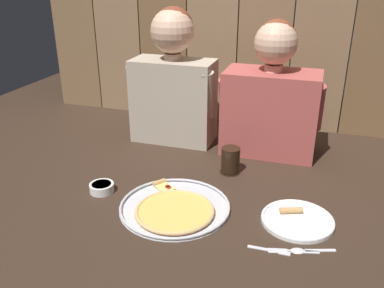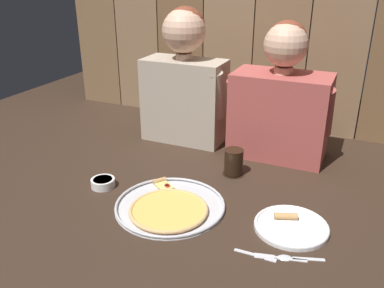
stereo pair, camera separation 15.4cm
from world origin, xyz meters
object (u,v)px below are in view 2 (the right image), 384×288
Objects in this scene: drinking_glass at (234,162)px; diner_left at (184,79)px; dinner_plate at (291,226)px; dipping_bowl at (103,182)px; pizza_tray at (169,207)px; diner_right at (281,100)px.

diner_left is (-0.35, 0.26, 0.25)m from drinking_glass.
dinner_plate is at bearing -40.69° from diner_left.
dipping_bowl is (-0.73, -0.02, 0.01)m from dinner_plate.
drinking_glass is at bearing 135.89° from dinner_plate.
dinner_plate is at bearing 7.93° from pizza_tray.
dinner_plate is at bearing -72.00° from diner_right.
drinking_glass is at bearing 35.36° from dipping_bowl.
drinking_glass is 0.36m from diner_right.
dipping_bowl reaches higher than pizza_tray.
dinner_plate is (0.42, 0.06, -0.00)m from pizza_tray.
dinner_plate is 0.39× the size of diner_left.
dinner_plate is 0.73m from dipping_bowl.
diner_right reaches higher than dinner_plate.
drinking_glass is 0.17× the size of diner_left.
dipping_bowl is at bearing -98.76° from diner_left.
dinner_plate and dipping_bowl have the same top height.
diner_right is (0.12, 0.26, 0.21)m from drinking_glass.
dinner_plate is 0.41× the size of diner_right.
diner_right is at bearing 68.40° from pizza_tray.
diner_left reaches higher than pizza_tray.
diner_left reaches higher than diner_right.
dipping_bowl is at bearing -144.64° from drinking_glass.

